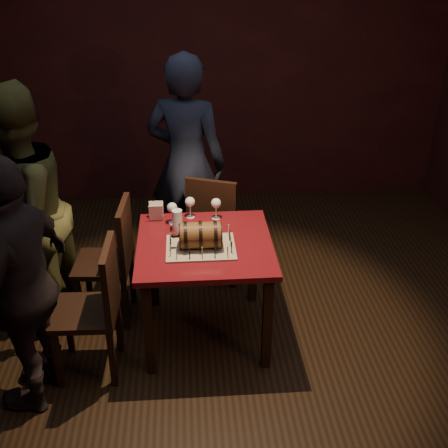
% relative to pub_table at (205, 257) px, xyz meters
% --- Properties ---
extents(room_shell, '(5.04, 5.04, 2.80)m').
position_rel_pub_table_xyz_m(room_shell, '(0.05, -0.17, 0.76)').
color(room_shell, black).
rests_on(room_shell, ground).
extents(pub_table, '(0.90, 0.90, 0.75)m').
position_rel_pub_table_xyz_m(pub_table, '(0.00, 0.00, 0.00)').
color(pub_table, '#4C0C13').
rests_on(pub_table, ground).
extents(cake_board, '(0.45, 0.35, 0.01)m').
position_rel_pub_table_xyz_m(cake_board, '(-0.03, -0.07, 0.12)').
color(cake_board, gray).
rests_on(cake_board, pub_table).
extents(barrel_cake, '(0.33, 0.19, 0.19)m').
position_rel_pub_table_xyz_m(barrel_cake, '(-0.03, -0.07, 0.21)').
color(barrel_cake, brown).
rests_on(barrel_cake, cake_board).
extents(birthday_candles, '(0.40, 0.30, 0.09)m').
position_rel_pub_table_xyz_m(birthday_candles, '(-0.03, -0.07, 0.16)').
color(birthday_candles, '#E7DF8A').
rests_on(birthday_candles, cake_board).
extents(wine_glass_left, '(0.07, 0.07, 0.16)m').
position_rel_pub_table_xyz_m(wine_glass_left, '(-0.21, 0.29, 0.23)').
color(wine_glass_left, silver).
rests_on(wine_glass_left, pub_table).
extents(wine_glass_mid, '(0.07, 0.07, 0.16)m').
position_rel_pub_table_xyz_m(wine_glass_mid, '(-0.09, 0.37, 0.23)').
color(wine_glass_mid, silver).
rests_on(wine_glass_mid, pub_table).
extents(wine_glass_right, '(0.07, 0.07, 0.16)m').
position_rel_pub_table_xyz_m(wine_glass_right, '(0.10, 0.34, 0.23)').
color(wine_glass_right, silver).
rests_on(wine_glass_right, pub_table).
extents(pint_of_ale, '(0.07, 0.07, 0.15)m').
position_rel_pub_table_xyz_m(pint_of_ale, '(-0.18, 0.19, 0.18)').
color(pint_of_ale, silver).
rests_on(pint_of_ale, pub_table).
extents(menu_card, '(0.10, 0.05, 0.13)m').
position_rel_pub_table_xyz_m(menu_card, '(-0.33, 0.35, 0.17)').
color(menu_card, white).
rests_on(menu_card, pub_table).
extents(chair_back, '(0.51, 0.51, 0.93)m').
position_rel_pub_table_xyz_m(chair_back, '(0.11, 0.71, -0.12)').
color(chair_back, black).
rests_on(chair_back, ground).
extents(chair_left_rear, '(0.43, 0.43, 0.93)m').
position_rel_pub_table_xyz_m(chair_left_rear, '(-0.65, 0.26, -0.12)').
color(chair_left_rear, black).
rests_on(chair_left_rear, ground).
extents(chair_left_front, '(0.41, 0.41, 0.93)m').
position_rel_pub_table_xyz_m(chair_left_front, '(-0.70, -0.31, -0.12)').
color(chair_left_front, black).
rests_on(chair_left_front, ground).
extents(person_back, '(0.75, 0.60, 1.80)m').
position_rel_pub_table_xyz_m(person_back, '(-0.10, 1.04, 0.26)').
color(person_back, '#181E30').
rests_on(person_back, ground).
extents(person_left_rear, '(0.87, 1.01, 1.78)m').
position_rel_pub_table_xyz_m(person_left_rear, '(-1.23, 0.21, 0.25)').
color(person_left_rear, '#3F4221').
rests_on(person_left_rear, ground).
extents(person_left_front, '(0.63, 1.01, 1.61)m').
position_rel_pub_table_xyz_m(person_left_front, '(-1.06, -0.52, 0.16)').
color(person_left_front, black).
rests_on(person_left_front, ground).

